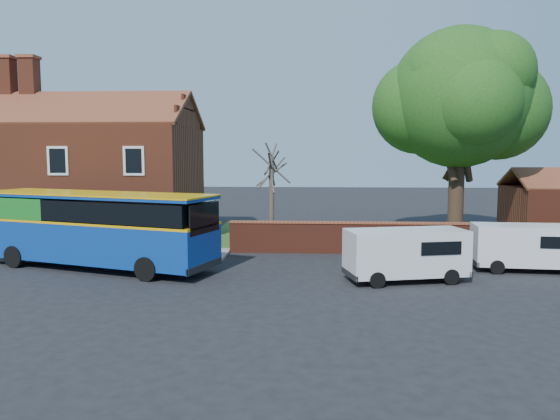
# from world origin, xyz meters

# --- Properties ---
(ground) EXTENTS (120.00, 120.00, 0.00)m
(ground) POSITION_xyz_m (0.00, 0.00, 0.00)
(ground) COLOR black
(ground) RESTS_ON ground
(pavement) EXTENTS (18.00, 3.50, 0.12)m
(pavement) POSITION_xyz_m (-7.00, 5.75, 0.06)
(pavement) COLOR gray
(pavement) RESTS_ON ground
(kerb) EXTENTS (18.00, 0.15, 0.14)m
(kerb) POSITION_xyz_m (-7.00, 4.00, 0.07)
(kerb) COLOR slate
(kerb) RESTS_ON ground
(grass_strip) EXTENTS (26.00, 12.00, 0.04)m
(grass_strip) POSITION_xyz_m (13.00, 13.00, 0.02)
(grass_strip) COLOR #426B28
(grass_strip) RESTS_ON ground
(shop_building) EXTENTS (12.30, 8.13, 10.50)m
(shop_building) POSITION_xyz_m (-7.02, 11.50, 3.41)
(shop_building) COLOR brown
(shop_building) RESTS_ON ground
(boundary_wall) EXTENTS (22.00, 0.38, 1.60)m
(boundary_wall) POSITION_xyz_m (13.00, 7.00, 0.81)
(boundary_wall) COLOR maroon
(boundary_wall) RESTS_ON ground
(bus) EXTENTS (11.12, 5.99, 3.29)m
(bus) POSITION_xyz_m (-3.54, 2.97, 1.87)
(bus) COLOR #0D3A94
(bus) RESTS_ON ground
(van_near) EXTENTS (4.92, 2.86, 2.03)m
(van_near) POSITION_xyz_m (9.82, 1.19, 1.13)
(van_near) COLOR silver
(van_near) RESTS_ON ground
(van_far) EXTENTS (4.60, 2.16, 1.96)m
(van_far) POSITION_xyz_m (15.32, 3.38, 1.10)
(van_far) COLOR silver
(van_far) RESTS_ON ground
(large_tree) EXTENTS (9.74, 7.71, 11.89)m
(large_tree) POSITION_xyz_m (14.31, 11.26, 7.78)
(large_tree) COLOR black
(large_tree) RESTS_ON ground
(bare_tree) EXTENTS (1.97, 2.35, 5.25)m
(bare_tree) POSITION_xyz_m (3.96, 9.05, 2.70)
(bare_tree) COLOR #4C4238
(bare_tree) RESTS_ON ground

